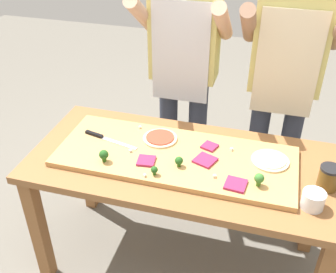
# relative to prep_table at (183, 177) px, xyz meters

# --- Properties ---
(ground_plane) EXTENTS (8.00, 8.00, 0.00)m
(ground_plane) POSITION_rel_prep_table_xyz_m (0.00, 0.00, -0.65)
(ground_plane) COLOR #6B665B
(prep_table) EXTENTS (1.56, 0.72, 0.76)m
(prep_table) POSITION_rel_prep_table_xyz_m (0.00, 0.00, 0.00)
(prep_table) COLOR brown
(prep_table) RESTS_ON ground
(cutting_board) EXTENTS (1.20, 0.47, 0.03)m
(cutting_board) POSITION_rel_prep_table_xyz_m (-0.04, -0.00, 0.12)
(cutting_board) COLOR tan
(cutting_board) RESTS_ON prep_table
(chefs_knife) EXTENTS (0.32, 0.09, 0.02)m
(chefs_knife) POSITION_rel_prep_table_xyz_m (-0.45, 0.03, 0.14)
(chefs_knife) COLOR #B7BABF
(chefs_knife) RESTS_ON cutting_board
(pizza_whole_tomato_red) EXTENTS (0.18, 0.18, 0.02)m
(pizza_whole_tomato_red) POSITION_rel_prep_table_xyz_m (-0.15, 0.11, 0.14)
(pizza_whole_tomato_red) COLOR beige
(pizza_whole_tomato_red) RESTS_ON cutting_board
(pizza_whole_white_garlic) EXTENTS (0.18, 0.18, 0.02)m
(pizza_whole_white_garlic) POSITION_rel_prep_table_xyz_m (0.42, 0.07, 0.14)
(pizza_whole_white_garlic) COLOR beige
(pizza_whole_white_garlic) RESTS_ON cutting_board
(pizza_slice_near_left) EXTENTS (0.09, 0.09, 0.01)m
(pizza_slice_near_left) POSITION_rel_prep_table_xyz_m (0.11, 0.11, 0.14)
(pizza_slice_near_left) COLOR #9E234C
(pizza_slice_near_left) RESTS_ON cutting_board
(pizza_slice_far_right) EXTENTS (0.12, 0.12, 0.01)m
(pizza_slice_far_right) POSITION_rel_prep_table_xyz_m (0.11, -0.02, 0.14)
(pizza_slice_far_right) COLOR #9E234C
(pizza_slice_far_right) RESTS_ON cutting_board
(pizza_slice_center) EXTENTS (0.10, 0.10, 0.01)m
(pizza_slice_center) POSITION_rel_prep_table_xyz_m (0.28, -0.16, 0.14)
(pizza_slice_center) COLOR #9E234C
(pizza_slice_center) RESTS_ON cutting_board
(pizza_slice_far_left) EXTENTS (0.09, 0.09, 0.01)m
(pizza_slice_far_left) POSITION_rel_prep_table_xyz_m (-0.16, -0.10, 0.14)
(pizza_slice_far_left) COLOR #9E234C
(pizza_slice_far_left) RESTS_ON cutting_board
(broccoli_floret_center_right) EXTENTS (0.03, 0.03, 0.05)m
(broccoli_floret_center_right) POSITION_rel_prep_table_xyz_m (-0.09, -0.18, 0.16)
(broccoli_floret_center_right) COLOR #2C5915
(broccoli_floret_center_right) RESTS_ON cutting_board
(broccoli_floret_back_left) EXTENTS (0.05, 0.05, 0.06)m
(broccoli_floret_back_left) POSITION_rel_prep_table_xyz_m (-0.36, -0.15, 0.18)
(broccoli_floret_back_left) COLOR #2C5915
(broccoli_floret_back_left) RESTS_ON cutting_board
(broccoli_floret_front_left) EXTENTS (0.04, 0.04, 0.05)m
(broccoli_floret_front_left) POSITION_rel_prep_table_xyz_m (-0.00, -0.09, 0.17)
(broccoli_floret_front_left) COLOR #2C5915
(broccoli_floret_front_left) RESTS_ON cutting_board
(broccoli_floret_center_left) EXTENTS (0.05, 0.05, 0.07)m
(broccoli_floret_center_left) POSITION_rel_prep_table_xyz_m (0.38, -0.13, 0.18)
(broccoli_floret_center_left) COLOR #3F7220
(broccoli_floret_center_left) RESTS_ON cutting_board
(cheese_crumble_a) EXTENTS (0.02, 0.02, 0.01)m
(cheese_crumble_a) POSITION_rel_prep_table_xyz_m (-0.29, 0.18, 0.14)
(cheese_crumble_a) COLOR silver
(cheese_crumble_a) RESTS_ON cutting_board
(cheese_crumble_b) EXTENTS (0.02, 0.02, 0.01)m
(cheese_crumble_b) POSITION_rel_prep_table_xyz_m (-0.13, -0.21, 0.14)
(cheese_crumble_b) COLOR silver
(cheese_crumble_b) RESTS_ON cutting_board
(cheese_crumble_c) EXTENTS (0.02, 0.02, 0.01)m
(cheese_crumble_c) POSITION_rel_prep_table_xyz_m (0.18, -0.12, 0.14)
(cheese_crumble_c) COLOR silver
(cheese_crumble_c) RESTS_ON cutting_board
(cheese_crumble_d) EXTENTS (0.02, 0.02, 0.01)m
(cheese_crumble_d) POSITION_rel_prep_table_xyz_m (-0.27, -0.04, 0.14)
(cheese_crumble_d) COLOR silver
(cheese_crumble_d) RESTS_ON cutting_board
(cheese_crumble_e) EXTENTS (0.02, 0.02, 0.01)m
(cheese_crumble_e) POSITION_rel_prep_table_xyz_m (0.23, 0.11, 0.14)
(cheese_crumble_e) COLOR white
(cheese_crumble_e) RESTS_ON cutting_board
(flour_cup) EXTENTS (0.10, 0.10, 0.08)m
(flour_cup) POSITION_rel_prep_table_xyz_m (0.62, -0.17, 0.14)
(flour_cup) COLOR white
(flour_cup) RESTS_ON prep_table
(sauce_jar) EXTENTS (0.09, 0.09, 0.12)m
(sauce_jar) POSITION_rel_prep_table_xyz_m (0.68, -0.02, 0.17)
(sauce_jar) COLOR brown
(sauce_jar) RESTS_ON prep_table
(cook_left) EXTENTS (0.54, 0.39, 1.67)m
(cook_left) POSITION_rel_prep_table_xyz_m (-0.16, 0.65, 0.35)
(cook_left) COLOR #333847
(cook_left) RESTS_ON ground
(cook_right) EXTENTS (0.54, 0.39, 1.67)m
(cook_right) POSITION_rel_prep_table_xyz_m (0.44, 0.65, 0.35)
(cook_right) COLOR #333847
(cook_right) RESTS_ON ground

